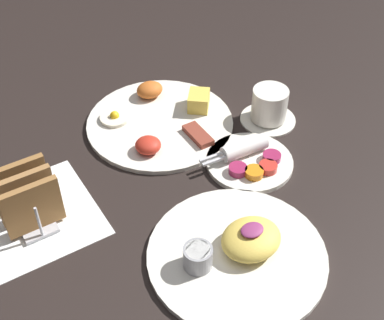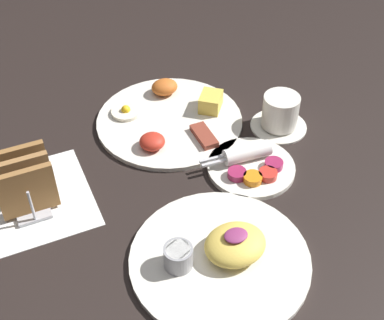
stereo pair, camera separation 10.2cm
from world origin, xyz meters
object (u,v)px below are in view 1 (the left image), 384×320
object	(u,v)px
plate_condiments	(249,160)
plate_foreground	(238,251)
toast_rack	(27,198)
coffee_cup	(269,107)
plate_breakfast	(161,120)

from	to	relation	value
plate_condiments	plate_foreground	xyz separation A→B (m)	(-0.15, -0.17, 0.00)
toast_rack	plate_condiments	bearing A→B (deg)	-12.15
plate_condiments	plate_foreground	world-z (taller)	plate_foreground
coffee_cup	plate_foreground	bearing A→B (deg)	-135.46
plate_condiments	toast_rack	world-z (taller)	toast_rack
coffee_cup	toast_rack	bearing A→B (deg)	-179.63
plate_breakfast	coffee_cup	size ratio (longest dim) A/B	2.61
plate_foreground	coffee_cup	bearing A→B (deg)	44.54
plate_foreground	coffee_cup	xyz separation A→B (m)	(0.27, 0.27, 0.02)
plate_breakfast	plate_foreground	xyz separation A→B (m)	(-0.07, -0.38, 0.00)
plate_breakfast	plate_condiments	world-z (taller)	plate_breakfast
coffee_cup	plate_breakfast	bearing A→B (deg)	151.18
toast_rack	plate_foreground	bearing A→B (deg)	-45.05
plate_breakfast	toast_rack	size ratio (longest dim) A/B	2.70
plate_breakfast	toast_rack	bearing A→B (deg)	-160.53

